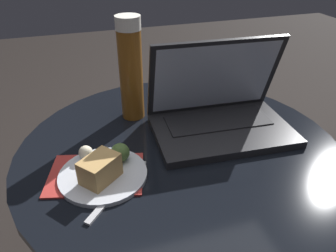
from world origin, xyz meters
TOP-DOWN VIEW (x-y plane):
  - table at (0.00, 0.00)m, footprint 0.74×0.74m
  - napkin at (-0.20, -0.04)m, footprint 0.22×0.18m
  - laptop at (0.12, 0.05)m, footprint 0.34×0.24m
  - beer_glass at (-0.07, 0.17)m, footprint 0.06×0.06m
  - snack_plate at (-0.18, -0.05)m, footprint 0.18×0.18m
  - fork at (-0.15, -0.09)m, footprint 0.14×0.15m

SIDE VIEW (x-z plane):
  - table at x=0.00m, z-range 0.14..0.67m
  - napkin at x=-0.20m, z-range 0.53..0.53m
  - fork at x=-0.15m, z-range 0.53..0.54m
  - snack_plate at x=-0.18m, z-range 0.52..0.58m
  - laptop at x=0.12m, z-range 0.47..0.69m
  - beer_glass at x=-0.07m, z-range 0.53..0.79m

